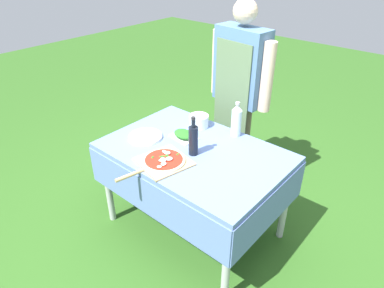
{
  "coord_description": "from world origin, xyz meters",
  "views": [
    {
      "loc": [
        1.3,
        -1.52,
        1.97
      ],
      "look_at": [
        -0.02,
        0.0,
        0.76
      ],
      "focal_mm": 32.0,
      "sensor_mm": 36.0,
      "label": 1
    }
  ],
  "objects_px": {
    "person_cook": "(239,85)",
    "plate_stack": "(145,137)",
    "pizza_on_peel": "(163,161)",
    "mixing_tub": "(199,121)",
    "water_bottle": "(236,120)",
    "oil_bottle": "(193,140)",
    "prep_table": "(194,161)",
    "herb_container": "(184,135)"
  },
  "relations": [
    {
      "from": "person_cook",
      "to": "plate_stack",
      "type": "relative_size",
      "value": 6.53
    },
    {
      "from": "person_cook",
      "to": "pizza_on_peel",
      "type": "distance_m",
      "value": 1.01
    },
    {
      "from": "mixing_tub",
      "to": "water_bottle",
      "type": "bearing_deg",
      "value": 13.51
    },
    {
      "from": "oil_bottle",
      "to": "mixing_tub",
      "type": "relative_size",
      "value": 1.85
    },
    {
      "from": "oil_bottle",
      "to": "mixing_tub",
      "type": "height_order",
      "value": "oil_bottle"
    },
    {
      "from": "person_cook",
      "to": "mixing_tub",
      "type": "height_order",
      "value": "person_cook"
    },
    {
      "from": "prep_table",
      "to": "plate_stack",
      "type": "distance_m",
      "value": 0.4
    },
    {
      "from": "herb_container",
      "to": "plate_stack",
      "type": "bearing_deg",
      "value": -137.99
    },
    {
      "from": "oil_bottle",
      "to": "herb_container",
      "type": "xyz_separation_m",
      "value": [
        -0.2,
        0.12,
        -0.09
      ]
    },
    {
      "from": "person_cook",
      "to": "pizza_on_peel",
      "type": "height_order",
      "value": "person_cook"
    },
    {
      "from": "prep_table",
      "to": "oil_bottle",
      "type": "distance_m",
      "value": 0.21
    },
    {
      "from": "prep_table",
      "to": "person_cook",
      "type": "xyz_separation_m",
      "value": [
        -0.14,
        0.73,
        0.32
      ]
    },
    {
      "from": "person_cook",
      "to": "herb_container",
      "type": "bearing_deg",
      "value": 93.34
    },
    {
      "from": "prep_table",
      "to": "pizza_on_peel",
      "type": "xyz_separation_m",
      "value": [
        -0.05,
        -0.26,
        0.11
      ]
    },
    {
      "from": "pizza_on_peel",
      "to": "herb_container",
      "type": "xyz_separation_m",
      "value": [
        -0.12,
        0.34,
        0.01
      ]
    },
    {
      "from": "mixing_tub",
      "to": "person_cook",
      "type": "bearing_deg",
      "value": 81.92
    },
    {
      "from": "mixing_tub",
      "to": "plate_stack",
      "type": "bearing_deg",
      "value": -114.22
    },
    {
      "from": "water_bottle",
      "to": "mixing_tub",
      "type": "relative_size",
      "value": 1.76
    },
    {
      "from": "pizza_on_peel",
      "to": "water_bottle",
      "type": "distance_m",
      "value": 0.64
    },
    {
      "from": "prep_table",
      "to": "oil_bottle",
      "type": "height_order",
      "value": "oil_bottle"
    },
    {
      "from": "herb_container",
      "to": "person_cook",
      "type": "bearing_deg",
      "value": 87.17
    },
    {
      "from": "person_cook",
      "to": "mixing_tub",
      "type": "distance_m",
      "value": 0.48
    },
    {
      "from": "water_bottle",
      "to": "person_cook",
      "type": "bearing_deg",
      "value": 122.22
    },
    {
      "from": "water_bottle",
      "to": "mixing_tub",
      "type": "xyz_separation_m",
      "value": [
        -0.29,
        -0.07,
        -0.08
      ]
    },
    {
      "from": "prep_table",
      "to": "water_bottle",
      "type": "bearing_deg",
      "value": 74.93
    },
    {
      "from": "person_cook",
      "to": "plate_stack",
      "type": "bearing_deg",
      "value": 80.11
    },
    {
      "from": "prep_table",
      "to": "herb_container",
      "type": "distance_m",
      "value": 0.22
    },
    {
      "from": "oil_bottle",
      "to": "herb_container",
      "type": "relative_size",
      "value": 1.33
    },
    {
      "from": "water_bottle",
      "to": "plate_stack",
      "type": "height_order",
      "value": "water_bottle"
    },
    {
      "from": "pizza_on_peel",
      "to": "mixing_tub",
      "type": "relative_size",
      "value": 3.45
    },
    {
      "from": "water_bottle",
      "to": "mixing_tub",
      "type": "distance_m",
      "value": 0.31
    },
    {
      "from": "prep_table",
      "to": "mixing_tub",
      "type": "height_order",
      "value": "mixing_tub"
    },
    {
      "from": "prep_table",
      "to": "herb_container",
      "type": "xyz_separation_m",
      "value": [
        -0.17,
        0.08,
        0.12
      ]
    },
    {
      "from": "water_bottle",
      "to": "herb_container",
      "type": "bearing_deg",
      "value": -133.55
    },
    {
      "from": "pizza_on_peel",
      "to": "herb_container",
      "type": "bearing_deg",
      "value": 122.25
    },
    {
      "from": "oil_bottle",
      "to": "plate_stack",
      "type": "bearing_deg",
      "value": -170.81
    },
    {
      "from": "prep_table",
      "to": "herb_container",
      "type": "bearing_deg",
      "value": 154.49
    },
    {
      "from": "plate_stack",
      "to": "person_cook",
      "type": "bearing_deg",
      "value": 73.95
    },
    {
      "from": "prep_table",
      "to": "person_cook",
      "type": "distance_m",
      "value": 0.8
    },
    {
      "from": "water_bottle",
      "to": "pizza_on_peel",
      "type": "bearing_deg",
      "value": -103.21
    },
    {
      "from": "pizza_on_peel",
      "to": "herb_container",
      "type": "relative_size",
      "value": 2.47
    },
    {
      "from": "oil_bottle",
      "to": "water_bottle",
      "type": "relative_size",
      "value": 1.05
    }
  ]
}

